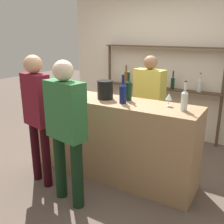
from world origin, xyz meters
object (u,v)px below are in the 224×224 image
(counter_bottle_2, at_px, (128,89))
(wine_glass, at_px, (169,97))
(customer_center, at_px, (66,124))
(counter_bottle_0, at_px, (123,92))
(ice_bucket, at_px, (105,90))
(counter_bottle_1, at_px, (184,100))
(customer_left, at_px, (37,110))
(counter_bottle_3, at_px, (65,87))
(server_behind_counter, at_px, (149,99))

(counter_bottle_2, height_order, wine_glass, counter_bottle_2)
(customer_center, bearing_deg, counter_bottle_0, -13.11)
(counter_bottle_0, bearing_deg, ice_bucket, 165.43)
(counter_bottle_1, relative_size, customer_left, 0.20)
(counter_bottle_2, bearing_deg, counter_bottle_1, -7.86)
(customer_center, relative_size, customer_left, 0.99)
(wine_glass, relative_size, customer_center, 0.09)
(wine_glass, bearing_deg, counter_bottle_3, -171.00)
(counter_bottle_3, height_order, ice_bucket, counter_bottle_3)
(counter_bottle_2, bearing_deg, customer_center, -109.10)
(wine_glass, bearing_deg, counter_bottle_0, -162.85)
(counter_bottle_3, bearing_deg, counter_bottle_1, 4.24)
(counter_bottle_1, height_order, wine_glass, counter_bottle_1)
(counter_bottle_3, xyz_separation_m, wine_glass, (1.38, 0.22, -0.01))
(counter_bottle_2, bearing_deg, server_behind_counter, 93.25)
(counter_bottle_1, relative_size, wine_glass, 2.18)
(counter_bottle_0, xyz_separation_m, server_behind_counter, (-0.05, 0.95, -0.29))
(counter_bottle_3, height_order, customer_left, customer_left)
(counter_bottle_2, bearing_deg, counter_bottle_3, -165.56)
(ice_bucket, relative_size, customer_center, 0.15)
(counter_bottle_2, height_order, ice_bucket, counter_bottle_2)
(counter_bottle_0, height_order, counter_bottle_2, counter_bottle_2)
(counter_bottle_1, distance_m, ice_bucket, 1.03)
(counter_bottle_0, relative_size, counter_bottle_3, 1.09)
(server_behind_counter, bearing_deg, counter_bottle_3, -30.54)
(counter_bottle_1, xyz_separation_m, counter_bottle_3, (-1.59, -0.12, -0.00))
(counter_bottle_3, bearing_deg, wine_glass, 9.00)
(wine_glass, distance_m, server_behind_counter, 1.01)
(counter_bottle_2, xyz_separation_m, customer_left, (-0.86, -0.73, -0.22))
(counter_bottle_0, height_order, customer_left, customer_left)
(counter_bottle_0, bearing_deg, counter_bottle_3, -176.11)
(counter_bottle_2, relative_size, wine_glass, 2.41)
(counter_bottle_2, distance_m, ice_bucket, 0.30)
(counter_bottle_3, xyz_separation_m, customer_left, (-0.01, -0.51, -0.20))
(counter_bottle_3, relative_size, ice_bucket, 1.35)
(wine_glass, height_order, ice_bucket, ice_bucket)
(wine_glass, relative_size, ice_bucket, 0.64)
(counter_bottle_1, relative_size, server_behind_counter, 0.21)
(counter_bottle_1, height_order, ice_bucket, counter_bottle_1)
(ice_bucket, distance_m, customer_center, 0.81)
(counter_bottle_0, distance_m, counter_bottle_3, 0.86)
(customer_center, height_order, customer_left, customer_left)
(wine_glass, relative_size, customer_left, 0.09)
(wine_glass, relative_size, server_behind_counter, 0.10)
(counter_bottle_2, bearing_deg, wine_glass, -0.07)
(counter_bottle_1, distance_m, customer_left, 1.73)
(counter_bottle_3, bearing_deg, customer_center, -49.21)
(counter_bottle_2, height_order, customer_left, customer_left)
(customer_left, bearing_deg, counter_bottle_1, -56.16)
(counter_bottle_2, distance_m, counter_bottle_3, 0.88)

